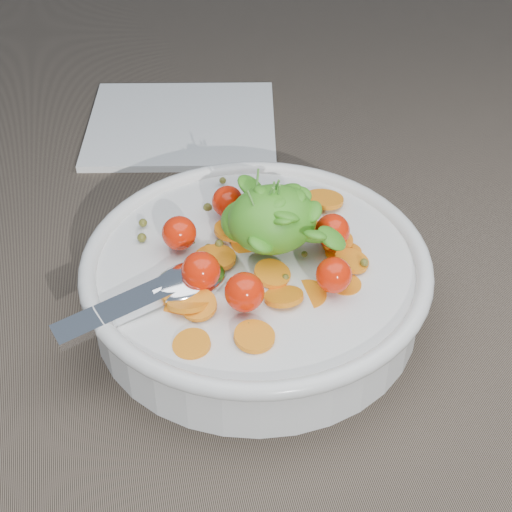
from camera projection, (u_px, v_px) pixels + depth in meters
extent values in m
plane|color=brown|center=(249.00, 292.00, 0.59)|extent=(6.00, 6.00, 0.00)
cylinder|color=silver|center=(256.00, 286.00, 0.56)|extent=(0.23, 0.23, 0.04)
torus|color=silver|center=(256.00, 262.00, 0.55)|extent=(0.25, 0.25, 0.01)
cylinder|color=silver|center=(256.00, 306.00, 0.57)|extent=(0.12, 0.12, 0.01)
cylinder|color=brown|center=(256.00, 286.00, 0.56)|extent=(0.21, 0.21, 0.03)
cylinder|color=orange|center=(272.00, 274.00, 0.53)|extent=(0.03, 0.03, 0.01)
cylinder|color=orange|center=(248.00, 243.00, 0.56)|extent=(0.03, 0.03, 0.01)
cylinder|color=orange|center=(215.00, 258.00, 0.54)|extent=(0.04, 0.04, 0.01)
cylinder|color=orange|center=(189.00, 302.00, 0.51)|extent=(0.04, 0.04, 0.02)
cylinder|color=orange|center=(305.00, 297.00, 0.52)|extent=(0.04, 0.04, 0.01)
cylinder|color=orange|center=(199.00, 305.00, 0.50)|extent=(0.03, 0.03, 0.01)
cylinder|color=orange|center=(343.00, 253.00, 0.55)|extent=(0.04, 0.04, 0.01)
cylinder|color=orange|center=(302.00, 228.00, 0.57)|extent=(0.04, 0.04, 0.01)
cylinder|color=orange|center=(352.00, 261.00, 0.54)|extent=(0.03, 0.03, 0.01)
cylinder|color=orange|center=(265.00, 231.00, 0.56)|extent=(0.03, 0.03, 0.01)
cylinder|color=orange|center=(345.00, 286.00, 0.53)|extent=(0.02, 0.02, 0.00)
cylinder|color=orange|center=(192.00, 345.00, 0.48)|extent=(0.03, 0.03, 0.01)
cylinder|color=orange|center=(263.00, 229.00, 0.57)|extent=(0.04, 0.04, 0.01)
cylinder|color=orange|center=(232.00, 223.00, 0.59)|extent=(0.02, 0.02, 0.01)
cylinder|color=orange|center=(284.00, 297.00, 0.52)|extent=(0.04, 0.04, 0.01)
cylinder|color=orange|center=(254.00, 337.00, 0.49)|extent=(0.03, 0.03, 0.01)
cylinder|color=orange|center=(233.00, 230.00, 0.57)|extent=(0.03, 0.03, 0.01)
cylinder|color=orange|center=(258.00, 227.00, 0.57)|extent=(0.04, 0.04, 0.01)
cylinder|color=orange|center=(279.00, 214.00, 0.58)|extent=(0.04, 0.03, 0.02)
cylinder|color=orange|center=(187.00, 312.00, 0.51)|extent=(0.04, 0.04, 0.01)
cylinder|color=orange|center=(324.00, 199.00, 0.60)|extent=(0.03, 0.03, 0.01)
cylinder|color=orange|center=(297.00, 201.00, 0.59)|extent=(0.03, 0.03, 0.01)
cylinder|color=orange|center=(337.00, 242.00, 0.56)|extent=(0.03, 0.03, 0.01)
sphere|color=#56561C|center=(219.00, 244.00, 0.55)|extent=(0.01, 0.01, 0.01)
sphere|color=#56561C|center=(304.00, 254.00, 0.54)|extent=(0.00, 0.00, 0.00)
sphere|color=#56561C|center=(248.00, 326.00, 0.49)|extent=(0.01, 0.01, 0.01)
sphere|color=#56561C|center=(208.00, 207.00, 0.59)|extent=(0.01, 0.01, 0.01)
sphere|color=#56561C|center=(223.00, 181.00, 0.61)|extent=(0.01, 0.01, 0.01)
sphere|color=#56561C|center=(364.00, 263.00, 0.53)|extent=(0.01, 0.01, 0.01)
sphere|color=#56561C|center=(332.00, 230.00, 0.56)|extent=(0.01, 0.01, 0.01)
sphere|color=#56561C|center=(176.00, 236.00, 0.56)|extent=(0.01, 0.01, 0.01)
sphere|color=#56561C|center=(208.00, 248.00, 0.56)|extent=(0.01, 0.01, 0.01)
sphere|color=#56561C|center=(143.00, 223.00, 0.57)|extent=(0.01, 0.01, 0.01)
sphere|color=#56561C|center=(192.00, 243.00, 0.56)|extent=(0.00, 0.00, 0.00)
sphere|color=#56561C|center=(253.00, 208.00, 0.60)|extent=(0.01, 0.01, 0.01)
sphere|color=#56561C|center=(183.00, 234.00, 0.56)|extent=(0.01, 0.01, 0.01)
sphere|color=#56561C|center=(283.00, 216.00, 0.59)|extent=(0.01, 0.01, 0.01)
sphere|color=#56561C|center=(142.00, 238.00, 0.56)|extent=(0.01, 0.01, 0.01)
sphere|color=#56561C|center=(285.00, 278.00, 0.53)|extent=(0.01, 0.01, 0.01)
sphere|color=red|center=(332.00, 231.00, 0.55)|extent=(0.02, 0.02, 0.02)
sphere|color=red|center=(276.00, 204.00, 0.57)|extent=(0.02, 0.02, 0.02)
sphere|color=red|center=(228.00, 202.00, 0.57)|extent=(0.02, 0.02, 0.02)
sphere|color=red|center=(179.00, 233.00, 0.55)|extent=(0.02, 0.02, 0.02)
sphere|color=red|center=(201.00, 271.00, 0.51)|extent=(0.03, 0.03, 0.03)
sphere|color=red|center=(245.00, 292.00, 0.50)|extent=(0.03, 0.03, 0.03)
sphere|color=red|center=(334.00, 275.00, 0.51)|extent=(0.02, 0.02, 0.02)
ellipsoid|color=#459B23|center=(272.00, 219.00, 0.54)|extent=(0.06, 0.05, 0.05)
ellipsoid|color=#459B23|center=(246.00, 221.00, 0.55)|extent=(0.04, 0.04, 0.03)
ellipsoid|color=#459B23|center=(251.00, 187.00, 0.56)|extent=(0.03, 0.03, 0.02)
ellipsoid|color=#459B23|center=(258.00, 203.00, 0.53)|extent=(0.02, 0.02, 0.02)
ellipsoid|color=#459B23|center=(274.00, 206.00, 0.53)|extent=(0.02, 0.02, 0.01)
ellipsoid|color=#459B23|center=(264.00, 204.00, 0.53)|extent=(0.02, 0.02, 0.01)
ellipsoid|color=#459B23|center=(316.00, 236.00, 0.53)|extent=(0.03, 0.03, 0.02)
ellipsoid|color=#459B23|center=(277.00, 213.00, 0.53)|extent=(0.03, 0.03, 0.02)
ellipsoid|color=#459B23|center=(283.00, 220.00, 0.51)|extent=(0.02, 0.02, 0.01)
ellipsoid|color=#459B23|center=(271.00, 197.00, 0.55)|extent=(0.02, 0.03, 0.02)
ellipsoid|color=#459B23|center=(276.00, 210.00, 0.53)|extent=(0.03, 0.04, 0.02)
ellipsoid|color=#459B23|center=(261.00, 244.00, 0.52)|extent=(0.03, 0.03, 0.02)
ellipsoid|color=#459B23|center=(292.00, 199.00, 0.53)|extent=(0.03, 0.03, 0.02)
ellipsoid|color=#459B23|center=(286.00, 216.00, 0.52)|extent=(0.03, 0.03, 0.01)
ellipsoid|color=#459B23|center=(264.00, 207.00, 0.53)|extent=(0.02, 0.02, 0.01)
ellipsoid|color=#459B23|center=(296.00, 197.00, 0.56)|extent=(0.02, 0.02, 0.02)
ellipsoid|color=#459B23|center=(279.00, 226.00, 0.52)|extent=(0.02, 0.02, 0.02)
ellipsoid|color=#459B23|center=(312.00, 212.00, 0.53)|extent=(0.02, 0.02, 0.02)
ellipsoid|color=#459B23|center=(290.00, 189.00, 0.55)|extent=(0.02, 0.02, 0.01)
ellipsoid|color=#459B23|center=(264.00, 194.00, 0.53)|extent=(0.02, 0.02, 0.02)
ellipsoid|color=#459B23|center=(332.00, 238.00, 0.52)|extent=(0.03, 0.03, 0.02)
ellipsoid|color=#459B23|center=(270.00, 217.00, 0.53)|extent=(0.03, 0.03, 0.02)
ellipsoid|color=#459B23|center=(315.00, 235.00, 0.51)|extent=(0.02, 0.02, 0.01)
ellipsoid|color=#459B23|center=(277.00, 215.00, 0.53)|extent=(0.02, 0.02, 0.02)
ellipsoid|color=#459B23|center=(268.00, 207.00, 0.53)|extent=(0.02, 0.02, 0.02)
ellipsoid|color=#459B23|center=(274.00, 202.00, 0.52)|extent=(0.02, 0.02, 0.02)
cylinder|color=#4C8C33|center=(273.00, 209.00, 0.53)|extent=(0.00, 0.01, 0.04)
cylinder|color=#4C8C33|center=(269.00, 204.00, 0.53)|extent=(0.01, 0.00, 0.04)
cylinder|color=#4C8C33|center=(262.00, 206.00, 0.53)|extent=(0.01, 0.01, 0.04)
cylinder|color=#4C8C33|center=(256.00, 197.00, 0.54)|extent=(0.01, 0.01, 0.04)
cylinder|color=#4C8C33|center=(276.00, 207.00, 0.53)|extent=(0.00, 0.01, 0.04)
cylinder|color=#4C8C33|center=(259.00, 218.00, 0.52)|extent=(0.01, 0.01, 0.04)
ellipsoid|color=silver|center=(189.00, 282.00, 0.52)|extent=(0.06, 0.05, 0.02)
cube|color=silver|center=(130.00, 305.00, 0.51)|extent=(0.10, 0.05, 0.02)
cylinder|color=silver|center=(166.00, 289.00, 0.52)|extent=(0.02, 0.01, 0.01)
cube|color=white|center=(182.00, 124.00, 0.77)|extent=(0.21, 0.19, 0.01)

